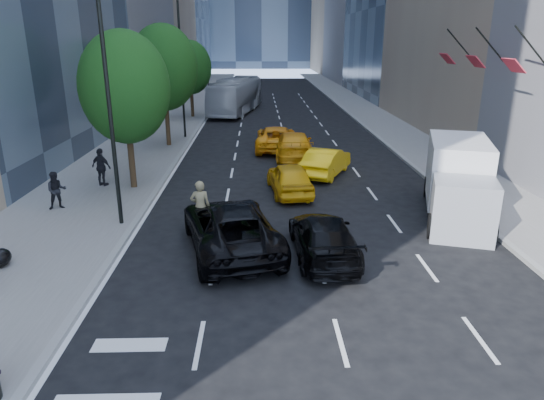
{
  "coord_description": "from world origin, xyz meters",
  "views": [
    {
      "loc": [
        -0.99,
        -14.24,
        7.15
      ],
      "look_at": [
        -0.52,
        2.37,
        1.6
      ],
      "focal_mm": 32.0,
      "sensor_mm": 36.0,
      "label": 1
    }
  ],
  "objects_px": {
    "skateboarder": "(201,210)",
    "black_sedan_mercedes": "(323,237)",
    "city_bus": "(236,96)",
    "box_truck": "(458,180)",
    "black_sedan_lincoln": "(231,227)"
  },
  "relations": [
    {
      "from": "skateboarder",
      "to": "black_sedan_mercedes",
      "type": "height_order",
      "value": "skateboarder"
    },
    {
      "from": "city_bus",
      "to": "black_sedan_mercedes",
      "type": "bearing_deg",
      "value": -71.83
    },
    {
      "from": "black_sedan_mercedes",
      "to": "city_bus",
      "type": "xyz_separation_m",
      "value": [
        -4.4,
        34.24,
        1.0
      ]
    },
    {
      "from": "black_sedan_mercedes",
      "to": "box_truck",
      "type": "bearing_deg",
      "value": -150.1
    },
    {
      "from": "skateboarder",
      "to": "city_bus",
      "type": "height_order",
      "value": "city_bus"
    },
    {
      "from": "skateboarder",
      "to": "black_sedan_lincoln",
      "type": "bearing_deg",
      "value": 127.8
    },
    {
      "from": "black_sedan_mercedes",
      "to": "city_bus",
      "type": "distance_m",
      "value": 34.53
    },
    {
      "from": "skateboarder",
      "to": "black_sedan_mercedes",
      "type": "bearing_deg",
      "value": 152.03
    },
    {
      "from": "skateboarder",
      "to": "black_sedan_mercedes",
      "type": "xyz_separation_m",
      "value": [
        4.4,
        -2.0,
        -0.29
      ]
    },
    {
      "from": "black_sedan_mercedes",
      "to": "city_bus",
      "type": "height_order",
      "value": "city_bus"
    },
    {
      "from": "skateboarder",
      "to": "black_sedan_lincoln",
      "type": "relative_size",
      "value": 0.33
    },
    {
      "from": "black_sedan_mercedes",
      "to": "city_bus",
      "type": "bearing_deg",
      "value": -85.01
    },
    {
      "from": "black_sedan_mercedes",
      "to": "box_truck",
      "type": "xyz_separation_m",
      "value": [
        6.09,
        3.84,
        0.86
      ]
    },
    {
      "from": "black_sedan_lincoln",
      "to": "skateboarder",
      "type": "bearing_deg",
      "value": -62.26
    },
    {
      "from": "black_sedan_mercedes",
      "to": "box_truck",
      "type": "distance_m",
      "value": 7.24
    }
  ]
}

